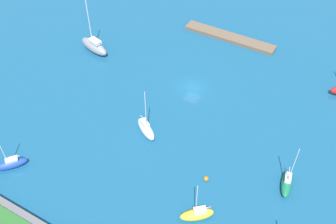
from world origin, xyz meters
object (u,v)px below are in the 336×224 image
object	(u,v)px
sailboat_yellow_west_end	(197,214)
mooring_buoy_orange	(206,179)
sailboat_white_lone_north	(146,129)
pier_dock	(229,37)
sailboat_green_by_breakwater	(287,183)
sailboat_gray_mid_basin	(94,46)
sailboat_blue_inner_mooring	(10,164)

from	to	relation	value
sailboat_yellow_west_end	mooring_buoy_orange	bearing A→B (deg)	-115.82
sailboat_white_lone_north	sailboat_yellow_west_end	bearing A→B (deg)	-1.99
pier_dock	sailboat_green_by_breakwater	xyz separation A→B (m)	(-21.24, 29.44, 0.43)
sailboat_gray_mid_basin	sailboat_green_by_breakwater	bearing A→B (deg)	178.07
pier_dock	mooring_buoy_orange	size ratio (longest dim) A/B	27.49
pier_dock	sailboat_gray_mid_basin	distance (m)	27.39
sailboat_green_by_breakwater	sailboat_blue_inner_mooring	bearing A→B (deg)	-77.30
sailboat_blue_inner_mooring	sailboat_green_by_breakwater	xyz separation A→B (m)	(-35.84, -16.54, -0.00)
sailboat_blue_inner_mooring	sailboat_yellow_west_end	distance (m)	27.86
pier_dock	mooring_buoy_orange	xyz separation A→B (m)	(-11.07, 34.01, -0.00)
sailboat_green_by_breakwater	sailboat_gray_mid_basin	bearing A→B (deg)	-118.15
sailboat_blue_inner_mooring	sailboat_white_lone_north	size ratio (longest dim) A/B	0.78
sailboat_gray_mid_basin	mooring_buoy_orange	distance (m)	36.51
sailboat_blue_inner_mooring	sailboat_gray_mid_basin	bearing A→B (deg)	-126.32
pier_dock	sailboat_blue_inner_mooring	size ratio (longest dim) A/B	2.76
sailboat_blue_inner_mooring	sailboat_gray_mid_basin	distance (m)	29.58
pier_dock	mooring_buoy_orange	distance (m)	35.77
sailboat_blue_inner_mooring	mooring_buoy_orange	size ratio (longest dim) A/B	9.95
sailboat_blue_inner_mooring	sailboat_white_lone_north	bearing A→B (deg)	179.56
sailboat_white_lone_north	sailboat_blue_inner_mooring	bearing A→B (deg)	-98.47
pier_dock	sailboat_blue_inner_mooring	bearing A→B (deg)	72.38
sailboat_green_by_breakwater	mooring_buoy_orange	xyz separation A→B (m)	(10.17, 4.57, -0.43)
sailboat_yellow_west_end	sailboat_green_by_breakwater	world-z (taller)	sailboat_green_by_breakwater
sailboat_yellow_west_end	pier_dock	bearing A→B (deg)	-112.74
sailboat_blue_inner_mooring	sailboat_white_lone_north	world-z (taller)	sailboat_white_lone_north
sailboat_blue_inner_mooring	mooring_buoy_orange	xyz separation A→B (m)	(-25.68, -11.97, -0.43)
sailboat_white_lone_north	sailboat_green_by_breakwater	world-z (taller)	sailboat_white_lone_north
sailboat_gray_mid_basin	sailboat_green_by_breakwater	world-z (taller)	sailboat_gray_mid_basin
pier_dock	sailboat_white_lone_north	world-z (taller)	sailboat_white_lone_north
sailboat_gray_mid_basin	mooring_buoy_orange	world-z (taller)	sailboat_gray_mid_basin
sailboat_gray_mid_basin	sailboat_yellow_west_end	xyz separation A→B (m)	(-33.90, 22.73, -0.52)
sailboat_blue_inner_mooring	sailboat_green_by_breakwater	size ratio (longest dim) A/B	0.82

